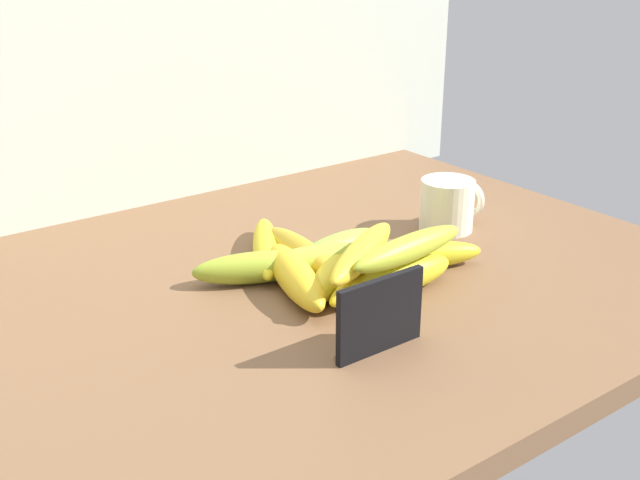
{
  "coord_description": "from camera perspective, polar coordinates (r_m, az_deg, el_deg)",
  "views": [
    {
      "loc": [
        -47.97,
        -73.32,
        45.14
      ],
      "look_at": [
        6.08,
        -0.13,
        8.0
      ],
      "focal_mm": 44.06,
      "sensor_mm": 36.0,
      "label": 1
    }
  ],
  "objects": [
    {
      "name": "banana_4",
      "position": [
        0.96,
        0.83,
        -2.63
      ],
      "size": [
        14.79,
        12.28,
        3.53
      ],
      "primitive_type": "ellipsoid",
      "rotation": [
        0.0,
        0.0,
        0.64
      ],
      "color": "gold",
      "rests_on": "counter_top"
    },
    {
      "name": "banana_10",
      "position": [
        0.95,
        -1.84,
        -2.63
      ],
      "size": [
        9.6,
        18.97,
        4.35
      ],
      "primitive_type": "ellipsoid",
      "rotation": [
        0.0,
        0.0,
        4.41
      ],
      "color": "yellow",
      "rests_on": "counter_top"
    },
    {
      "name": "banana_7",
      "position": [
        0.96,
        3.58,
        -2.83
      ],
      "size": [
        16.86,
        8.5,
        3.29
      ],
      "primitive_type": "ellipsoid",
      "rotation": [
        0.0,
        0.0,
        0.33
      ],
      "color": "yellow",
      "rests_on": "counter_top"
    },
    {
      "name": "banana_9",
      "position": [
        0.98,
        -4.6,
        -2.0
      ],
      "size": [
        16.46,
        10.12,
        4.03
      ],
      "primitive_type": "ellipsoid",
      "rotation": [
        0.0,
        0.0,
        5.88
      ],
      "color": "#97AD2C",
      "rests_on": "counter_top"
    },
    {
      "name": "banana_12",
      "position": [
        0.94,
        6.47,
        -0.59
      ],
      "size": [
        18.65,
        5.26,
        3.28
      ],
      "primitive_type": "ellipsoid",
      "rotation": [
        0.0,
        0.0,
        6.39
      ],
      "color": "#ACBE30",
      "rests_on": "banana_5"
    },
    {
      "name": "banana_6",
      "position": [
        1.0,
        0.14,
        -1.45
      ],
      "size": [
        18.79,
        9.92,
        4.13
      ],
      "primitive_type": "ellipsoid",
      "rotation": [
        0.0,
        0.0,
        5.95
      ],
      "color": "#97AB37",
      "rests_on": "counter_top"
    },
    {
      "name": "banana_11",
      "position": [
        0.95,
        3.1,
        -0.89
      ],
      "size": [
        18.31,
        12.95,
        3.43
      ],
      "primitive_type": "ellipsoid",
      "rotation": [
        0.0,
        0.0,
        0.55
      ],
      "color": "yellow",
      "rests_on": "banana_7"
    },
    {
      "name": "banana_5",
      "position": [
        0.96,
        5.86,
        -2.66
      ],
      "size": [
        15.79,
        4.4,
        4.28
      ],
      "primitive_type": "ellipsoid",
      "rotation": [
        0.0,
        0.0,
        6.28
      ],
      "color": "gold",
      "rests_on": "counter_top"
    },
    {
      "name": "banana_8",
      "position": [
        1.03,
        5.01,
        -1.11
      ],
      "size": [
        18.5,
        5.35,
        3.34
      ],
      "primitive_type": "ellipsoid",
      "rotation": [
        0.0,
        0.0,
        3.25
      ],
      "color": "yellow",
      "rests_on": "counter_top"
    },
    {
      "name": "banana_2",
      "position": [
        1.03,
        1.44,
        -0.6
      ],
      "size": [
        15.39,
        5.6,
        4.08
      ],
      "primitive_type": "ellipsoid",
      "rotation": [
        0.0,
        0.0,
        3.24
      ],
      "color": "#8EBD3B",
      "rests_on": "counter_top"
    },
    {
      "name": "coffee_mug",
      "position": [
        1.16,
        9.3,
        2.56
      ],
      "size": [
        9.3,
        7.8,
        7.56
      ],
      "color": "silver",
      "rests_on": "counter_top"
    },
    {
      "name": "banana_3",
      "position": [
        1.05,
        -3.97,
        -0.54
      ],
      "size": [
        13.23,
        18.79,
        3.43
      ],
      "primitive_type": "ellipsoid",
      "rotation": [
        0.0,
        0.0,
        4.17
      ],
      "color": "yellow",
      "rests_on": "counter_top"
    },
    {
      "name": "banana_1",
      "position": [
        1.03,
        -1.54,
        -0.85
      ],
      "size": [
        5.14,
        17.38,
        3.92
      ],
      "primitive_type": "ellipsoid",
      "rotation": [
        0.0,
        0.0,
        4.64
      ],
      "color": "#B79424",
      "rests_on": "counter_top"
    },
    {
      "name": "counter_top",
      "position": [
        0.98,
        -2.92,
        -4.3
      ],
      "size": [
        110.0,
        76.0,
        3.0
      ],
      "primitive_type": "cube",
      "color": "brown",
      "rests_on": "ground"
    },
    {
      "name": "banana_0",
      "position": [
        1.03,
        7.39,
        -1.12
      ],
      "size": [
        16.37,
        9.96,
        3.59
      ],
      "primitive_type": "ellipsoid",
      "rotation": [
        0.0,
        0.0,
        2.72
      ],
      "color": "yellow",
      "rests_on": "counter_top"
    },
    {
      "name": "chalkboard_sign",
      "position": [
        0.82,
        4.51,
        -5.6
      ],
      "size": [
        11.0,
        1.8,
        8.4
      ],
      "color": "black",
      "rests_on": "counter_top"
    }
  ]
}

